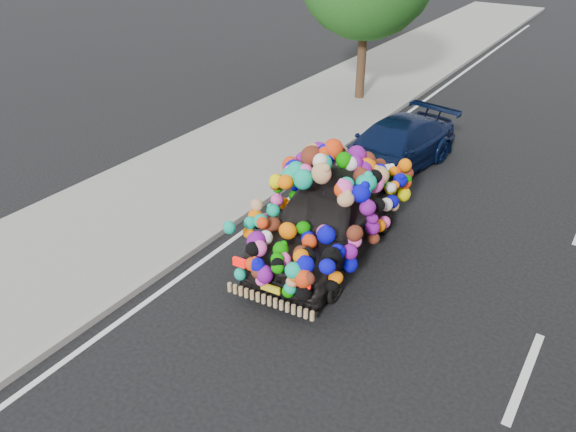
# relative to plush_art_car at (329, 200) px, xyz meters

# --- Properties ---
(ground) EXTENTS (100.00, 100.00, 0.00)m
(ground) POSITION_rel_plush_art_car_xyz_m (0.31, -1.29, -1.05)
(ground) COLOR black
(ground) RESTS_ON ground
(sidewalk) EXTENTS (4.00, 60.00, 0.12)m
(sidewalk) POSITION_rel_plush_art_car_xyz_m (-3.99, -1.29, -0.99)
(sidewalk) COLOR gray
(sidewalk) RESTS_ON ground
(kerb) EXTENTS (0.15, 60.00, 0.13)m
(kerb) POSITION_rel_plush_art_car_xyz_m (-2.04, -1.29, -0.99)
(kerb) COLOR gray
(kerb) RESTS_ON ground
(lane_markings) EXTENTS (6.00, 50.00, 0.01)m
(lane_markings) POSITION_rel_plush_art_car_xyz_m (3.91, -1.29, -1.05)
(lane_markings) COLOR silver
(lane_markings) RESTS_ON ground
(plush_art_car) EXTENTS (2.37, 4.50, 2.06)m
(plush_art_car) POSITION_rel_plush_art_car_xyz_m (0.00, 0.00, 0.00)
(plush_art_car) COLOR black
(plush_art_car) RESTS_ON ground
(navy_sedan) EXTENTS (2.25, 4.22, 1.16)m
(navy_sedan) POSITION_rel_plush_art_car_xyz_m (-0.47, 3.95, -0.47)
(navy_sedan) COLOR #071132
(navy_sedan) RESTS_ON ground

